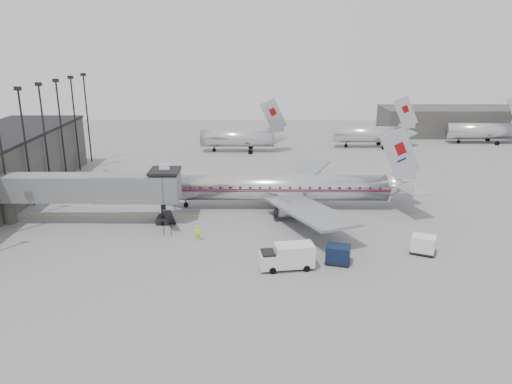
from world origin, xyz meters
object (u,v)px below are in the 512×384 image
at_px(baggage_cart_navy, 338,254).
at_px(ramp_worker, 198,233).
at_px(service_van, 287,256).
at_px(airliner, 288,188).
at_px(baggage_cart_white, 423,244).

xyz_separation_m(baggage_cart_navy, ramp_worker, (-14.17, 5.71, -0.16)).
bearing_deg(service_van, baggage_cart_navy, 3.94).
bearing_deg(airliner, service_van, -92.74).
height_order(airliner, service_van, airliner).
height_order(baggage_cart_navy, ramp_worker, baggage_cart_navy).
xyz_separation_m(airliner, baggage_cart_navy, (3.91, -16.60, -1.67)).
distance_m(service_van, baggage_cart_white, 14.36).
bearing_deg(airliner, baggage_cart_white, -47.24).
height_order(service_van, baggage_cart_navy, service_van).
height_order(baggage_cart_white, ramp_worker, baggage_cart_white).
bearing_deg(ramp_worker, baggage_cart_white, -26.00).
bearing_deg(service_van, airliner, 77.95).
xyz_separation_m(airliner, service_van, (-1.06, -17.70, -1.38)).
relative_size(airliner, baggage_cart_white, 11.35).
bearing_deg(baggage_cart_white, service_van, -142.02).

